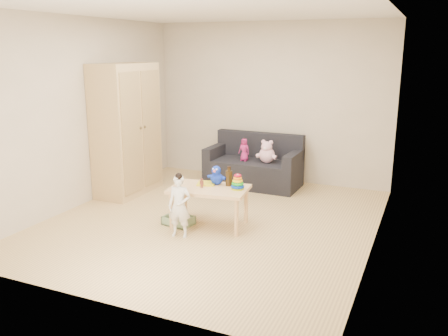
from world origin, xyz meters
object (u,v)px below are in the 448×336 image
at_px(toddler, 179,207).
at_px(play_table, 209,207).
at_px(wardrobe, 126,130).
at_px(sofa, 253,173).

bearing_deg(toddler, play_table, 58.16).
xyz_separation_m(wardrobe, sofa, (1.63, 1.12, -0.77)).
bearing_deg(toddler, wardrobe, 130.39).
xyz_separation_m(sofa, play_table, (0.13, -1.92, 0.04)).
distance_m(wardrobe, play_table, 2.06).
bearing_deg(play_table, wardrobe, 155.58).
relative_size(wardrobe, sofa, 1.32).
bearing_deg(sofa, play_table, -85.12).
xyz_separation_m(sofa, toddler, (-0.04, -2.37, 0.16)).
bearing_deg(toddler, sofa, 77.65).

